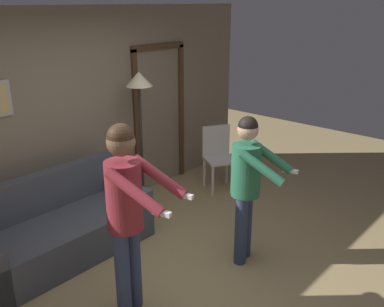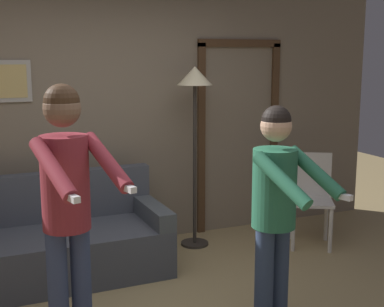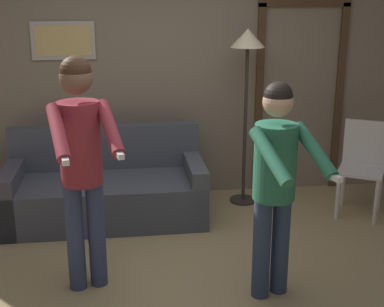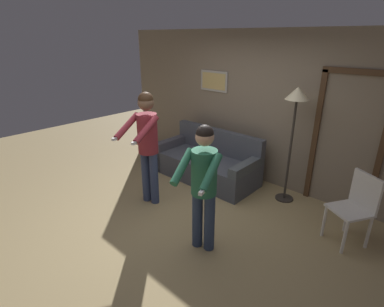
{
  "view_description": "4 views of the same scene",
  "coord_description": "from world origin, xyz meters",
  "px_view_note": "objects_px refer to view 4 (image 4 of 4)",
  "views": [
    {
      "loc": [
        -2.66,
        -2.42,
        2.64
      ],
      "look_at": [
        0.13,
        0.09,
        1.3
      ],
      "focal_mm": 40.0,
      "sensor_mm": 36.0,
      "label": 1
    },
    {
      "loc": [
        -1.22,
        -3.16,
        1.92
      ],
      "look_at": [
        0.11,
        -0.06,
        1.3
      ],
      "focal_mm": 50.0,
      "sensor_mm": 36.0,
      "label": 2
    },
    {
      "loc": [
        -0.33,
        -3.58,
        2.18
      ],
      "look_at": [
        0.11,
        0.05,
        1.05
      ],
      "focal_mm": 50.0,
      "sensor_mm": 36.0,
      "label": 3
    },
    {
      "loc": [
        2.68,
        -2.51,
        2.49
      ],
      "look_at": [
        0.22,
        0.12,
        1.06
      ],
      "focal_mm": 28.0,
      "sensor_mm": 36.0,
      "label": 4
    }
  ],
  "objects_px": {
    "dining_chair_distant": "(356,205)",
    "couch": "(207,164)",
    "person_standing_left": "(147,138)",
    "torchiere_lamp": "(296,107)",
    "person_standing_right": "(203,179)"
  },
  "relations": [
    {
      "from": "couch",
      "to": "torchiere_lamp",
      "type": "height_order",
      "value": "torchiere_lamp"
    },
    {
      "from": "dining_chair_distant",
      "to": "person_standing_right",
      "type": "bearing_deg",
      "value": -132.83
    },
    {
      "from": "person_standing_left",
      "to": "person_standing_right",
      "type": "xyz_separation_m",
      "value": [
        1.34,
        -0.27,
        -0.12
      ]
    },
    {
      "from": "couch",
      "to": "person_standing_right",
      "type": "xyz_separation_m",
      "value": [
        1.24,
        -1.55,
        0.67
      ]
    },
    {
      "from": "torchiere_lamp",
      "to": "person_standing_left",
      "type": "relative_size",
      "value": 1.03
    },
    {
      "from": "person_standing_right",
      "to": "couch",
      "type": "bearing_deg",
      "value": 128.69
    },
    {
      "from": "couch",
      "to": "person_standing_left",
      "type": "relative_size",
      "value": 1.09
    },
    {
      "from": "couch",
      "to": "person_standing_right",
      "type": "relative_size",
      "value": 1.2
    },
    {
      "from": "couch",
      "to": "person_standing_right",
      "type": "distance_m",
      "value": 2.1
    },
    {
      "from": "dining_chair_distant",
      "to": "couch",
      "type": "bearing_deg",
      "value": 176.57
    },
    {
      "from": "couch",
      "to": "torchiere_lamp",
      "type": "distance_m",
      "value": 1.91
    },
    {
      "from": "person_standing_left",
      "to": "dining_chair_distant",
      "type": "distance_m",
      "value": 2.92
    },
    {
      "from": "couch",
      "to": "person_standing_left",
      "type": "xyz_separation_m",
      "value": [
        -0.1,
        -1.28,
        0.79
      ]
    },
    {
      "from": "torchiere_lamp",
      "to": "person_standing_right",
      "type": "relative_size",
      "value": 1.14
    },
    {
      "from": "person_standing_left",
      "to": "dining_chair_distant",
      "type": "relative_size",
      "value": 1.88
    }
  ]
}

